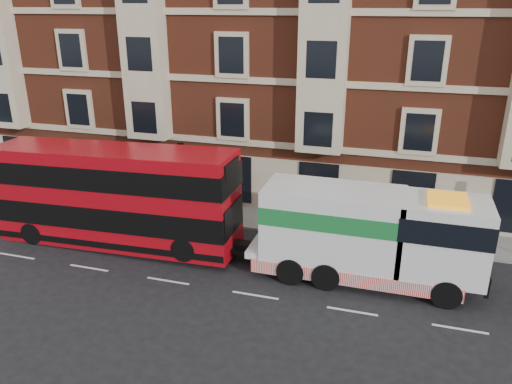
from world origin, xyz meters
The scene contains 7 objects.
ground centered at (0.00, 0.00, 0.00)m, with size 120.00×120.00×0.00m, color black.
sidewalk centered at (0.00, 7.50, 0.07)m, with size 90.00×3.00×0.15m, color slate.
victorian_terrace centered at (0.50, 15.00, 10.07)m, with size 45.00×12.00×20.40m.
lamp_post_west centered at (-6.00, 6.20, 2.68)m, with size 0.35×0.15×4.35m.
double_decker_bus centered at (-7.98, 2.62, 2.63)m, with size 12.28×2.82×4.97m.
tow_truck centered at (4.08, 2.62, 2.17)m, with size 9.84×2.91×4.10m.
pedestrian centered at (-5.91, 6.15, 1.01)m, with size 0.63×0.41×1.72m, color #191D33.
Camera 1 is at (5.17, -17.13, 11.41)m, focal length 35.00 mm.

